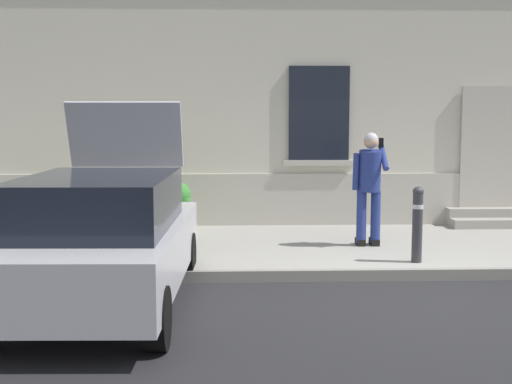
{
  "coord_description": "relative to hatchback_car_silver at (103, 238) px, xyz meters",
  "views": [
    {
      "loc": [
        -2.22,
        -7.54,
        2.13
      ],
      "look_at": [
        -1.9,
        1.6,
        1.1
      ],
      "focal_mm": 46.73,
      "sensor_mm": 36.0,
      "label": 1
    }
  ],
  "objects": [
    {
      "name": "bollard_near_person",
      "position": [
        3.97,
        1.55,
        -0.09
      ],
      "size": [
        0.15,
        0.15,
        1.04
      ],
      "color": "#333338",
      "rests_on": "sidewalk"
    },
    {
      "name": "building_facade",
      "position": [
        3.67,
        5.48,
        2.93
      ],
      "size": [
        24.0,
        1.52,
        7.5
      ],
      "color": "beige",
      "rests_on": "ground"
    },
    {
      "name": "hatchback_car_silver",
      "position": [
        0.0,
        0.0,
        0.0
      ],
      "size": [
        1.89,
        4.11,
        2.34
      ],
      "color": "#B7B7BF",
      "rests_on": "ground"
    },
    {
      "name": "entrance_stoop",
      "position": [
        6.22,
        4.53,
        -0.52
      ],
      "size": [
        1.67,
        0.64,
        0.32
      ],
      "color": "#9E998E",
      "rests_on": "sidewalk"
    },
    {
      "name": "curb_edge",
      "position": [
        3.67,
        1.14,
        -0.72
      ],
      "size": [
        24.0,
        0.12,
        0.15
      ],
      "primitive_type": "cube",
      "color": "gray",
      "rests_on": "ground"
    },
    {
      "name": "planter_cream",
      "position": [
        0.52,
        4.15,
        -0.19
      ],
      "size": [
        0.44,
        0.44,
        0.86
      ],
      "color": "beige",
      "rests_on": "sidewalk"
    },
    {
      "name": "planter_terracotta",
      "position": [
        -2.09,
        4.19,
        -0.19
      ],
      "size": [
        0.44,
        0.44,
        0.86
      ],
      "color": "#B25B38",
      "rests_on": "sidewalk"
    },
    {
      "name": "ground_plane",
      "position": [
        3.67,
        0.2,
        -0.8
      ],
      "size": [
        80.0,
        80.0,
        0.0
      ],
      "primitive_type": "plane",
      "color": "#232326"
    },
    {
      "name": "bollard_far_left",
      "position": [
        0.4,
        1.55,
        -0.09
      ],
      "size": [
        0.15,
        0.15,
        1.04
      ],
      "color": "#333338",
      "rests_on": "sidewalk"
    },
    {
      "name": "sidewalk",
      "position": [
        3.67,
        3.0,
        -0.72
      ],
      "size": [
        24.0,
        3.6,
        0.15
      ],
      "primitive_type": "cube",
      "color": "#99968E",
      "rests_on": "ground"
    },
    {
      "name": "person_on_phone",
      "position": [
        3.54,
        2.71,
        0.35
      ],
      "size": [
        0.51,
        0.48,
        1.75
      ],
      "rotation": [
        0.0,
        0.0,
        0.15
      ],
      "color": "navy",
      "rests_on": "sidewalk"
    }
  ]
}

